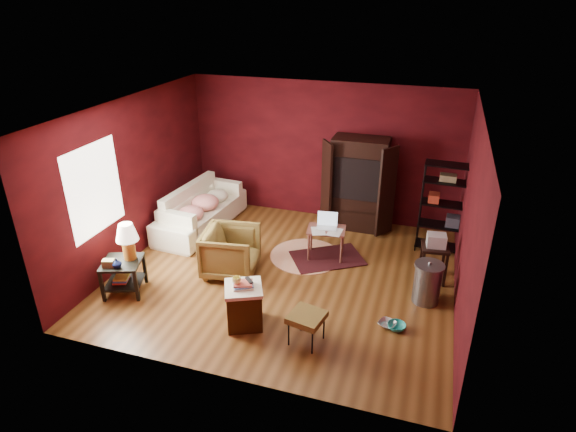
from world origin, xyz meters
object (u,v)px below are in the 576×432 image
Objects in this scene: side_table at (125,252)px; laptop_desk at (326,232)px; sofa at (200,207)px; wire_shelving at (445,205)px; hamper at (244,305)px; armchair at (231,250)px; tv_armoire at (358,183)px.

side_table is 3.38m from laptop_desk.
sofa is 2.01× the size of side_table.
sofa is 4.64m from wire_shelving.
sofa is at bearing 127.58° from hamper.
hamper is at bearing -127.93° from wire_shelving.
hamper is at bearing -6.91° from side_table.
sofa is at bearing -172.13° from wire_shelving.
wire_shelving reaches higher than hamper.
wire_shelving is (1.93, 0.87, 0.42)m from laptop_desk.
side_table is 2.13m from hamper.
side_table is 5.47m from wire_shelving.
armchair is at bearing -148.63° from wire_shelving.
laptop_desk is (2.67, -0.39, 0.05)m from sofa.
hamper is 4.07m from wire_shelving.
side_table is 1.41× the size of laptop_desk.
side_table is at bearing -152.29° from laptop_desk.
sofa is 2.38m from side_table.
tv_armoire reaches higher than laptop_desk.
wire_shelving reaches higher than side_table.
side_table is (-1.34, -0.97, 0.25)m from armchair.
sofa is 2.61× the size of armchair.
side_table is 4.52m from tv_armoire.
tv_armoire is at bearing -43.85° from armchair.
armchair is 1.43m from hamper.
wire_shelving is at bearing -17.07° from tv_armoire.
tv_armoire is (0.29, 1.37, 0.45)m from laptop_desk.
hamper is (0.74, -1.22, -0.11)m from armchair.
armchair is at bearing -125.43° from tv_armoire.
armchair is at bearing 35.75° from side_table.
wire_shelving reaches higher than laptop_desk.
armchair is at bearing 121.18° from hamper.
sofa is 2.70m from laptop_desk.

